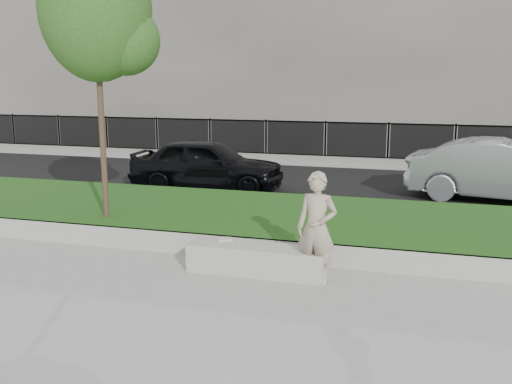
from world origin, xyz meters
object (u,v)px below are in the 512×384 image
(book, at_px, (224,239))
(car_silver, at_px, (505,171))
(young_tree, at_px, (100,14))
(car_dark, at_px, (207,164))
(man, at_px, (317,228))
(stone_bench, at_px, (257,259))

(book, relative_size, car_silver, 0.05)
(book, height_order, young_tree, young_tree)
(car_silver, bearing_deg, car_dark, 104.56)
(book, relative_size, car_dark, 0.06)
(car_dark, bearing_deg, car_silver, -88.25)
(man, bearing_deg, book, 179.27)
(stone_bench, height_order, young_tree, young_tree)
(man, distance_m, car_silver, 7.84)
(young_tree, distance_m, car_silver, 10.38)
(car_silver, bearing_deg, man, 162.29)
(car_silver, bearing_deg, young_tree, 133.83)
(young_tree, bearing_deg, car_dark, 86.88)
(book, xyz_separation_m, car_silver, (5.24, 6.65, 0.34))
(stone_bench, xyz_separation_m, car_silver, (4.62, 6.81, 0.59))
(book, bearing_deg, man, -42.78)
(book, bearing_deg, car_dark, 81.13)
(stone_bench, relative_size, car_dark, 0.54)
(book, height_order, car_silver, car_silver)
(stone_bench, height_order, car_silver, car_silver)
(stone_bench, distance_m, car_silver, 8.25)
(young_tree, bearing_deg, man, -18.30)
(stone_bench, relative_size, car_silver, 0.48)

